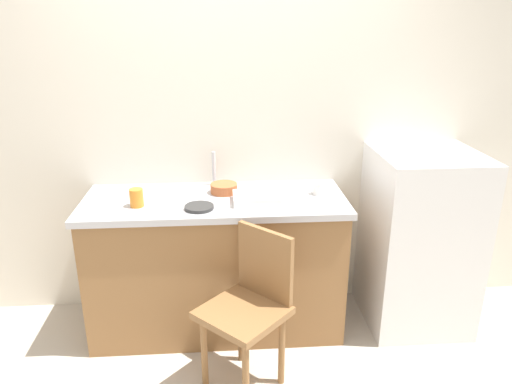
{
  "coord_description": "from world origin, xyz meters",
  "views": [
    {
      "loc": [
        -0.02,
        -2.1,
        1.94
      ],
      "look_at": [
        0.18,
        0.6,
        0.95
      ],
      "focal_mm": 33.58,
      "sensor_mm": 36.0,
      "label": 1
    }
  ],
  "objects_px": {
    "terracotta_bowl": "(224,188)",
    "cup_orange": "(136,198)",
    "cup_white": "(319,188)",
    "hotplate": "(199,207)",
    "refrigerator": "(419,239)",
    "chair": "(250,303)",
    "dish_tray": "(257,198)"
  },
  "relations": [
    {
      "from": "refrigerator",
      "to": "hotplate",
      "type": "xyz_separation_m",
      "value": [
        -1.4,
        -0.15,
        0.33
      ]
    },
    {
      "from": "dish_tray",
      "to": "cup_white",
      "type": "bearing_deg",
      "value": 15.23
    },
    {
      "from": "refrigerator",
      "to": "cup_orange",
      "type": "distance_m",
      "value": 1.81
    },
    {
      "from": "terracotta_bowl",
      "to": "cup_white",
      "type": "height_order",
      "value": "cup_white"
    },
    {
      "from": "dish_tray",
      "to": "cup_orange",
      "type": "relative_size",
      "value": 2.59
    },
    {
      "from": "dish_tray",
      "to": "hotplate",
      "type": "xyz_separation_m",
      "value": [
        -0.34,
        -0.08,
        -0.02
      ]
    },
    {
      "from": "terracotta_bowl",
      "to": "cup_orange",
      "type": "xyz_separation_m",
      "value": [
        -0.51,
        -0.2,
        0.02
      ]
    },
    {
      "from": "refrigerator",
      "to": "chair",
      "type": "xyz_separation_m",
      "value": [
        -1.13,
        -0.53,
        -0.08
      ]
    },
    {
      "from": "chair",
      "to": "cup_orange",
      "type": "relative_size",
      "value": 8.25
    },
    {
      "from": "dish_tray",
      "to": "terracotta_bowl",
      "type": "bearing_deg",
      "value": 136.97
    },
    {
      "from": "refrigerator",
      "to": "terracotta_bowl",
      "type": "height_order",
      "value": "refrigerator"
    },
    {
      "from": "terracotta_bowl",
      "to": "cup_orange",
      "type": "relative_size",
      "value": 1.56
    },
    {
      "from": "hotplate",
      "to": "cup_orange",
      "type": "distance_m",
      "value": 0.37
    },
    {
      "from": "chair",
      "to": "cup_white",
      "type": "height_order",
      "value": "cup_white"
    },
    {
      "from": "hotplate",
      "to": "chair",
      "type": "bearing_deg",
      "value": -54.28
    },
    {
      "from": "refrigerator",
      "to": "dish_tray",
      "type": "bearing_deg",
      "value": -176.14
    },
    {
      "from": "hotplate",
      "to": "cup_white",
      "type": "relative_size",
      "value": 2.19
    },
    {
      "from": "terracotta_bowl",
      "to": "dish_tray",
      "type": "bearing_deg",
      "value": -43.03
    },
    {
      "from": "refrigerator",
      "to": "chair",
      "type": "height_order",
      "value": "refrigerator"
    },
    {
      "from": "chair",
      "to": "hotplate",
      "type": "bearing_deg",
      "value": 170.0
    },
    {
      "from": "cup_white",
      "to": "cup_orange",
      "type": "xyz_separation_m",
      "value": [
        -1.1,
        -0.12,
        0.02
      ]
    },
    {
      "from": "chair",
      "to": "hotplate",
      "type": "distance_m",
      "value": 0.62
    },
    {
      "from": "refrigerator",
      "to": "cup_orange",
      "type": "relative_size",
      "value": 10.81
    },
    {
      "from": "refrigerator",
      "to": "terracotta_bowl",
      "type": "distance_m",
      "value": 1.31
    },
    {
      "from": "dish_tray",
      "to": "cup_white",
      "type": "xyz_separation_m",
      "value": [
        0.4,
        0.11,
        0.01
      ]
    },
    {
      "from": "refrigerator",
      "to": "hotplate",
      "type": "relative_size",
      "value": 6.86
    },
    {
      "from": "terracotta_bowl",
      "to": "cup_orange",
      "type": "height_order",
      "value": "cup_orange"
    },
    {
      "from": "cup_orange",
      "to": "cup_white",
      "type": "bearing_deg",
      "value": 6.47
    },
    {
      "from": "dish_tray",
      "to": "cup_orange",
      "type": "xyz_separation_m",
      "value": [
        -0.7,
        -0.02,
        0.03
      ]
    },
    {
      "from": "dish_tray",
      "to": "cup_white",
      "type": "distance_m",
      "value": 0.41
    },
    {
      "from": "terracotta_bowl",
      "to": "cup_white",
      "type": "relative_size",
      "value": 2.17
    },
    {
      "from": "cup_white",
      "to": "hotplate",
      "type": "bearing_deg",
      "value": -165.46
    }
  ]
}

